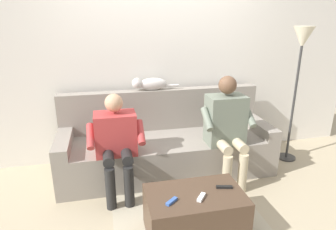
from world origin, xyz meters
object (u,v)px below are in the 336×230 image
at_px(couch, 166,146).
at_px(remote_blue, 172,201).
at_px(coffee_table, 195,213).
at_px(floor_lamp, 301,51).
at_px(remote_white, 201,197).
at_px(person_right_seated, 116,139).
at_px(person_left_seated, 227,124).
at_px(cat_on_backrest, 150,84).
at_px(remote_black, 224,187).

distance_m(couch, remote_blue, 1.28).
height_order(coffee_table, floor_lamp, floor_lamp).
bearing_deg(coffee_table, remote_white, 109.28).
bearing_deg(remote_blue, person_right_seated, 74.75).
bearing_deg(person_left_seated, remote_white, 56.51).
bearing_deg(person_right_seated, remote_blue, 113.82).
bearing_deg(person_left_seated, couch, -31.88).
xyz_separation_m(couch, cat_on_backrest, (0.14, -0.29, 0.72)).
distance_m(person_right_seated, remote_white, 1.09).
distance_m(couch, cat_on_backrest, 0.79).
relative_size(remote_white, remote_blue, 1.02).
bearing_deg(couch, floor_lamp, 177.66).
distance_m(coffee_table, person_left_seated, 1.12).
relative_size(coffee_table, floor_lamp, 0.49).
height_order(person_right_seated, cat_on_backrest, cat_on_backrest).
height_order(remote_white, remote_blue, same).
bearing_deg(coffee_table, floor_lamp, -145.86).
xyz_separation_m(person_right_seated, remote_white, (-0.63, 0.87, -0.21)).
bearing_deg(remote_white, remote_black, -29.53).
bearing_deg(coffee_table, person_right_seated, -52.45).
bearing_deg(cat_on_backrest, person_left_seated, 138.57).
bearing_deg(person_left_seated, floor_lamp, -163.25).
bearing_deg(remote_black, person_right_seated, -27.07).
xyz_separation_m(coffee_table, remote_blue, (0.22, 0.08, 0.21)).
height_order(remote_blue, floor_lamp, floor_lamp).
bearing_deg(floor_lamp, remote_white, 36.38).
bearing_deg(couch, person_right_seated, 32.63).
bearing_deg(couch, coffee_table, 90.00).
height_order(remote_white, floor_lamp, floor_lamp).
bearing_deg(remote_blue, coffee_table, -19.65).
distance_m(person_left_seated, cat_on_backrest, 1.06).
relative_size(remote_blue, floor_lamp, 0.07).
bearing_deg(remote_white, remote_blue, 127.98).
height_order(coffee_table, cat_on_backrest, cat_on_backrest).
xyz_separation_m(remote_blue, floor_lamp, (-1.86, -1.19, 1.00)).
bearing_deg(remote_blue, floor_lamp, -6.49).
bearing_deg(remote_black, person_left_seated, -99.61).
distance_m(person_left_seated, person_right_seated, 1.21).
xyz_separation_m(couch, remote_blue, (0.22, 1.26, 0.10)).
height_order(cat_on_backrest, remote_black, cat_on_backrest).
bearing_deg(person_right_seated, remote_black, 139.14).
relative_size(person_left_seated, cat_on_backrest, 2.08).
height_order(person_right_seated, remote_black, person_right_seated).
bearing_deg(floor_lamp, remote_black, 38.40).
bearing_deg(person_right_seated, person_left_seated, -179.48).
distance_m(couch, coffee_table, 1.18).
height_order(couch, floor_lamp, floor_lamp).
xyz_separation_m(remote_white, remote_blue, (0.25, 0.00, 0.00)).
bearing_deg(floor_lamp, person_right_seated, 8.15).
distance_m(cat_on_backrest, floor_lamp, 1.86).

